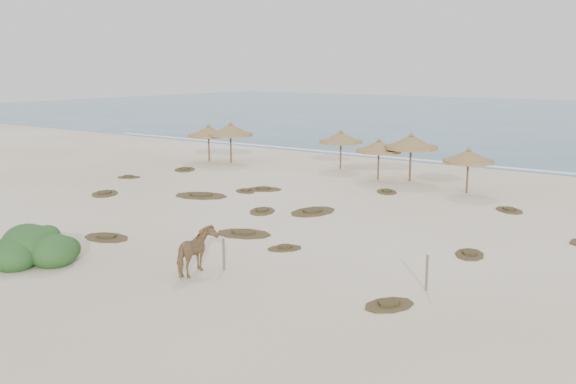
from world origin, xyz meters
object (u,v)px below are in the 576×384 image
(palapa_1, at_px, (209,132))
(bush, at_px, (32,248))
(palapa_0, at_px, (231,130))
(horse, at_px, (196,252))

(palapa_1, height_order, bush, palapa_1)
(palapa_0, distance_m, bush, 24.90)
(palapa_1, xyz_separation_m, bush, (11.95, -22.28, -1.67))
(palapa_0, distance_m, horse, 25.78)
(palapa_0, xyz_separation_m, bush, (10.13, -22.67, -1.85))
(bush, bearing_deg, palapa_0, 114.07)
(palapa_0, bearing_deg, palapa_1, -168.02)
(palapa_0, bearing_deg, horse, -51.72)
(palapa_1, height_order, horse, palapa_1)
(horse, bearing_deg, palapa_0, -67.90)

